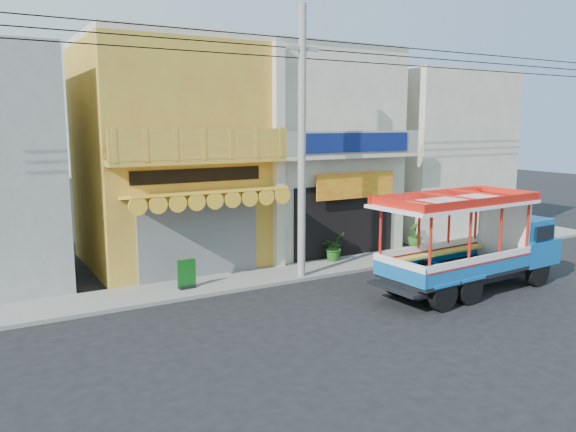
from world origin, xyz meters
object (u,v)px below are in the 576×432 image
object	(u,v)px
potted_plant_c	(415,235)
utility_pole	(306,130)
potted_plant_a	(333,247)
green_sign	(187,276)
songthaew_truck	(481,242)

from	to	relation	value
potted_plant_c	utility_pole	bearing A→B (deg)	-46.48
potted_plant_a	potted_plant_c	size ratio (longest dim) A/B	0.94
utility_pole	potted_plant_a	bearing A→B (deg)	32.37
potted_plant_c	green_sign	bearing A→B (deg)	-54.36
utility_pole	songthaew_truck	bearing A→B (deg)	-41.90
songthaew_truck	green_sign	bearing A→B (deg)	152.28
potted_plant_a	green_sign	bearing A→B (deg)	141.95
songthaew_truck	potted_plant_a	world-z (taller)	songthaew_truck
utility_pole	potted_plant_c	xyz separation A→B (m)	(6.26, 1.40, -4.38)
utility_pole	potted_plant_c	bearing A→B (deg)	12.58
songthaew_truck	potted_plant_c	xyz separation A→B (m)	(2.04, 5.18, -0.86)
green_sign	potted_plant_c	world-z (taller)	potted_plant_c
utility_pole	potted_plant_c	world-z (taller)	utility_pole
utility_pole	green_sign	distance (m)	6.09
songthaew_truck	green_sign	distance (m)	9.38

